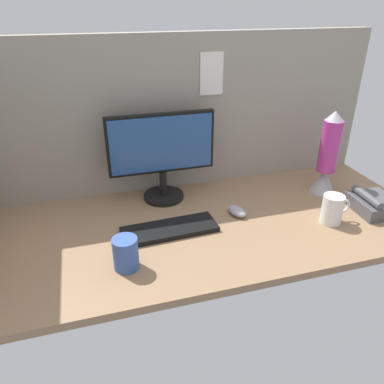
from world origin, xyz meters
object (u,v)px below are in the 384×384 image
object	(u,v)px
mug_ceramic_white	(333,209)
desk_phone	(374,204)
lava_lamp	(327,160)
mouse	(237,211)
mug_ceramic_blue	(126,253)
monitor	(162,152)
keyboard	(169,229)

from	to	relation	value
mug_ceramic_white	desk_phone	bearing A→B (deg)	7.55
lava_lamp	mug_ceramic_white	bearing A→B (deg)	-116.42
lava_lamp	mouse	bearing A→B (deg)	-169.47
mug_ceramic_blue	mouse	bearing A→B (deg)	23.82
monitor	desk_phone	distance (cm)	92.75
mug_ceramic_blue	keyboard	bearing A→B (deg)	42.37
monitor	mouse	size ratio (longest dim) A/B	4.82
mouse	mug_ceramic_white	xyz separation A→B (cm)	(34.18, -15.89, 4.31)
monitor	mug_ceramic_blue	distance (cm)	53.28
mouse	desk_phone	world-z (taller)	desk_phone
mouse	mug_ceramic_white	bearing A→B (deg)	-41.42
mouse	lava_lamp	xyz separation A→B (cm)	(46.35, 8.61, 14.40)
mouse	desk_phone	distance (cm)	58.36
desk_phone	mouse	bearing A→B (deg)	167.25
mug_ceramic_white	mug_ceramic_blue	world-z (taller)	mug_ceramic_white
keyboard	mug_ceramic_blue	distance (cm)	25.86
monitor	mug_ceramic_white	world-z (taller)	monitor
lava_lamp	keyboard	bearing A→B (deg)	-170.32
keyboard	mouse	xyz separation A→B (cm)	(29.99, 4.40, 0.70)
mug_ceramic_white	desk_phone	world-z (taller)	mug_ceramic_white
mug_ceramic_blue	lava_lamp	xyz separation A→B (cm)	(95.13, 30.15, 10.39)
monitor	lava_lamp	size ratio (longest dim) A/B	1.20
keyboard	mug_ceramic_white	world-z (taller)	mug_ceramic_white
keyboard	monitor	bearing A→B (deg)	79.68
monitor	mouse	bearing A→B (deg)	-42.43
mug_ceramic_white	mouse	bearing A→B (deg)	155.06
desk_phone	keyboard	bearing A→B (deg)	174.43
monitor	desk_phone	size ratio (longest dim) A/B	2.32
mug_ceramic_white	mug_ceramic_blue	distance (cm)	83.14
mug_ceramic_blue	desk_phone	distance (cm)	106.06
desk_phone	mug_ceramic_white	bearing A→B (deg)	-172.45
mug_ceramic_white	desk_phone	xyz separation A→B (cm)	(22.72, 3.01, -2.82)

